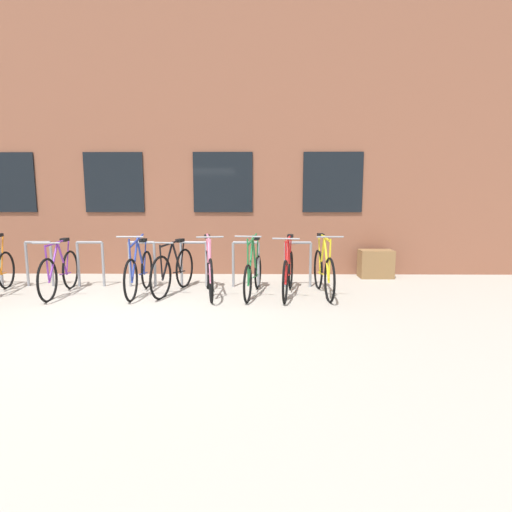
# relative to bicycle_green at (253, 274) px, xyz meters

# --- Properties ---
(ground_plane) EXTENTS (42.00, 42.00, 0.00)m
(ground_plane) POSITION_rel_bicycle_green_xyz_m (-1.90, -1.28, -0.37)
(ground_plane) COLOR #B2ADA0
(storefront_building) EXTENTS (28.00, 6.83, 6.18)m
(storefront_building) POSITION_rel_bicycle_green_xyz_m (-1.90, 5.31, 2.71)
(storefront_building) COLOR brown
(storefront_building) RESTS_ON ground
(bike_rack) EXTENTS (6.53, 0.05, 0.88)m
(bike_rack) POSITION_rel_bicycle_green_xyz_m (-2.15, 0.62, 0.15)
(bike_rack) COLOR gray
(bike_rack) RESTS_ON ground
(bicycle_green) EXTENTS (0.44, 1.69, 1.11)m
(bicycle_green) POSITION_rel_bicycle_green_xyz_m (0.00, 0.00, 0.00)
(bicycle_green) COLOR black
(bicycle_green) RESTS_ON ground
(bicycle_purple) EXTENTS (0.44, 1.72, 0.99)m
(bicycle_purple) POSITION_rel_bicycle_green_xyz_m (-3.43, -0.01, 0.02)
(bicycle_purple) COLOR black
(bicycle_purple) RESTS_ON ground
(bicycle_pink) EXTENTS (0.50, 1.81, 1.10)m
(bicycle_pink) POSITION_rel_bicycle_green_xyz_m (-0.79, 0.01, 0.03)
(bicycle_pink) COLOR black
(bicycle_pink) RESTS_ON ground
(bicycle_blue) EXTENTS (0.44, 1.73, 1.10)m
(bicycle_blue) POSITION_rel_bicycle_green_xyz_m (-2.03, 0.04, 0.02)
(bicycle_blue) COLOR black
(bicycle_blue) RESTS_ON ground
(bicycle_yellow) EXTENTS (0.44, 1.77, 1.10)m
(bicycle_yellow) POSITION_rel_bicycle_green_xyz_m (1.24, 0.03, 0.03)
(bicycle_yellow) COLOR black
(bicycle_yellow) RESTS_ON ground
(bicycle_black) EXTENTS (0.53, 1.69, 0.98)m
(bicycle_black) POSITION_rel_bicycle_green_xyz_m (-1.45, 0.15, 0.02)
(bicycle_black) COLOR black
(bicycle_black) RESTS_ON ground
(bicycle_red) EXTENTS (0.46, 1.80, 1.08)m
(bicycle_red) POSITION_rel_bicycle_green_xyz_m (0.62, -0.01, 0.02)
(bicycle_red) COLOR black
(bicycle_red) RESTS_ON ground
(planter_box) EXTENTS (0.70, 0.44, 0.60)m
(planter_box) POSITION_rel_bicycle_green_xyz_m (2.62, 1.57, -0.07)
(planter_box) COLOR olive
(planter_box) RESTS_ON ground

